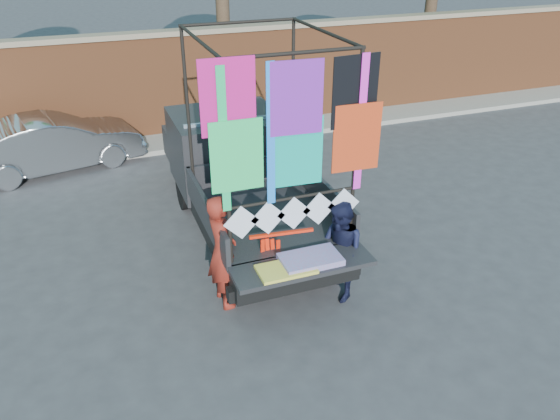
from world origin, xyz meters
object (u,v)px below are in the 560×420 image
object	(u,v)px
sedan	(54,143)
woman	(222,252)
man	(339,252)
pickup_truck	(236,171)

from	to	relation	value
sedan	woman	size ratio (longest dim) A/B	2.15
woman	man	size ratio (longest dim) A/B	1.12
woman	man	distance (m)	1.67
sedan	man	size ratio (longest dim) A/B	2.41
sedan	woman	bearing A→B (deg)	-171.91
man	pickup_truck	bearing A→B (deg)	-169.75
woman	man	world-z (taller)	woman
pickup_truck	sedan	xyz separation A→B (m)	(-3.13, 3.47, -0.30)
pickup_truck	man	size ratio (longest dim) A/B	3.73
sedan	man	distance (m)	7.44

